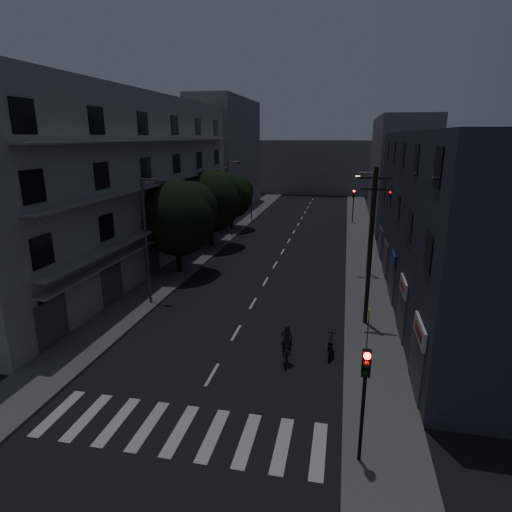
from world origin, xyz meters
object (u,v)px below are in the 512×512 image
(bus_stop_sign, at_px, (368,324))
(motorcycle, at_px, (331,347))
(traffic_signal_near, at_px, (365,383))
(cyclist, at_px, (286,350))
(utility_pole, at_px, (371,245))

(bus_stop_sign, relative_size, motorcycle, 1.46)
(traffic_signal_near, height_order, motorcycle, traffic_signal_near)
(motorcycle, distance_m, cyclist, 2.43)
(utility_pole, distance_m, motorcycle, 6.32)
(cyclist, bearing_deg, bus_stop_sign, 11.93)
(motorcycle, relative_size, cyclist, 0.83)
(cyclist, bearing_deg, traffic_signal_near, -66.89)
(bus_stop_sign, relative_size, cyclist, 1.21)
(traffic_signal_near, xyz_separation_m, motorcycle, (-1.26, 7.38, -2.66))
(traffic_signal_near, bearing_deg, cyclist, 118.48)
(motorcycle, bearing_deg, cyclist, -147.33)
(utility_pole, distance_m, bus_stop_sign, 5.10)
(utility_pole, bearing_deg, bus_stop_sign, -91.32)
(bus_stop_sign, bearing_deg, traffic_signal_near, -93.88)
(bus_stop_sign, bearing_deg, utility_pole, 88.68)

